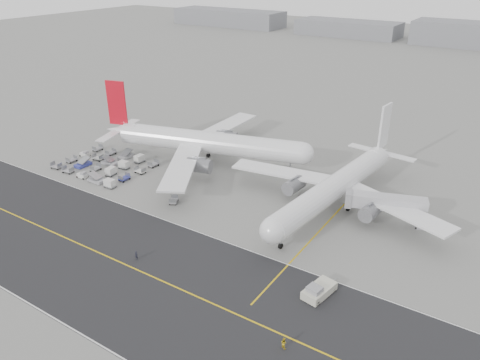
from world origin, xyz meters
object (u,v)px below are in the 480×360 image
Objects in this scene: ground_crew_a at (136,256)px; pushback_tug at (319,290)px; airliner_a at (204,142)px; ground_crew_b at (284,343)px; airliner_b at (337,186)px; jet_bridge at (387,204)px.

pushback_tug is at bearing 15.14° from ground_crew_a.
ground_crew_a is at bearing -154.01° from pushback_tug.
pushback_tug is 4.71× the size of ground_crew_a.
ground_crew_b is (48.84, -47.03, -4.91)m from airliner_a.
pushback_tug is (48.25, -33.94, -4.83)m from airliner_a.
airliner_a reaches higher than ground_crew_a.
airliner_a is 67.98m from ground_crew_b.
ground_crew_b is at bearing -7.83° from ground_crew_a.
airliner_a is at bearing -27.48° from ground_crew_b.
airliner_b is at bearing -111.65° from airliner_a.
ground_crew_b is (32.45, -4.33, 0.00)m from ground_crew_a.
jet_bridge is 41.88m from ground_crew_b.
airliner_a is 59.19m from pushback_tug.
jet_bridge reaches higher than ground_crew_a.
ground_crew_a is at bearing 8.84° from ground_crew_b.
airliner_a is 6.82× the size of pushback_tug.
airliner_a is 32.12× the size of ground_crew_a.
ground_crew_b is at bearing -76.83° from pushback_tug.
ground_crew_a is (-31.87, -8.76, -0.08)m from pushback_tug.
ground_crew_a is 0.99× the size of ground_crew_b.
jet_bridge is (50.26, -5.33, -1.33)m from airliner_a.
airliner_a is at bearing 155.51° from pushback_tug.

